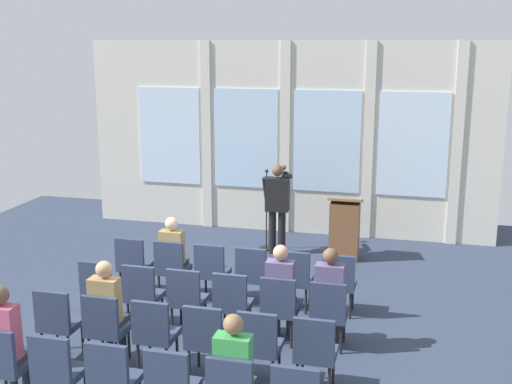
{
  "coord_description": "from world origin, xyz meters",
  "views": [
    {
      "loc": [
        2.57,
        -7.57,
        3.88
      ],
      "look_at": [
        0.04,
        2.45,
        1.45
      ],
      "focal_mm": 45.27,
      "sensor_mm": 36.0,
      "label": 1
    }
  ],
  "objects_px": {
    "audience_r1_c5": "(330,292)",
    "chair_r2_c1": "(105,325)",
    "chair_r0_c5": "(339,280)",
    "chair_r1_c3": "(232,301)",
    "chair_r2_c3": "(206,336)",
    "chair_r3_c1": "(57,368)",
    "lectern": "(344,229)",
    "chair_r2_c4": "(259,343)",
    "chair_r1_c0": "(100,287)",
    "mic_stand": "(266,232)",
    "chair_r1_c5": "(329,310)",
    "chair_r0_c1": "(172,265)",
    "chair_r0_c3": "(253,272)",
    "chair_r0_c0": "(133,262)",
    "chair_r2_c0": "(58,319)",
    "chair_r0_c2": "(212,269)",
    "audience_r0_c1": "(173,252)",
    "audience_r1_c4": "(281,288)",
    "audience_r2_c1": "(107,307)",
    "chair_r3_c0": "(3,361)",
    "audience_r3_c0": "(6,339)",
    "speaker": "(277,202)",
    "chair_r0_c4": "(295,276)",
    "chair_r3_c2": "(112,376)",
    "chair_r1_c2": "(186,296)",
    "chair_r2_c2": "(154,331)",
    "chair_r1_c4": "(279,305)",
    "audience_r3_c4": "(235,369)",
    "chair_r2_c5": "(315,349)",
    "chair_r3_c3": "(171,384)",
    "chair_r1_c1": "(142,292)"
  },
  "relations": [
    {
      "from": "chair_r3_c1",
      "to": "audience_r1_c4",
      "type": "bearing_deg",
      "value": 49.76
    },
    {
      "from": "chair_r1_c0",
      "to": "chair_r1_c4",
      "type": "relative_size",
      "value": 1.0
    },
    {
      "from": "chair_r2_c4",
      "to": "chair_r1_c5",
      "type": "bearing_deg",
      "value": 59.67
    },
    {
      "from": "audience_r0_c1",
      "to": "chair_r3_c2",
      "type": "distance_m",
      "value": 3.43
    },
    {
      "from": "audience_r2_c1",
      "to": "chair_r3_c0",
      "type": "relative_size",
      "value": 1.41
    },
    {
      "from": "mic_stand",
      "to": "chair_r1_c5",
      "type": "relative_size",
      "value": 1.65
    },
    {
      "from": "audience_r1_c5",
      "to": "chair_r2_c4",
      "type": "relative_size",
      "value": 1.43
    },
    {
      "from": "chair_r0_c0",
      "to": "chair_r2_c0",
      "type": "height_order",
      "value": "same"
    },
    {
      "from": "audience_r1_c5",
      "to": "chair_r2_c4",
      "type": "xyz_separation_m",
      "value": [
        -0.64,
        -1.17,
        -0.21
      ]
    },
    {
      "from": "audience_r1_c5",
      "to": "chair_r2_c1",
      "type": "distance_m",
      "value": 2.82
    },
    {
      "from": "chair_r3_c0",
      "to": "audience_r1_c5",
      "type": "bearing_deg",
      "value": 35.33
    },
    {
      "from": "chair_r0_c4",
      "to": "chair_r2_c4",
      "type": "height_order",
      "value": "same"
    },
    {
      "from": "chair_r0_c5",
      "to": "chair_r1_c0",
      "type": "bearing_deg",
      "value": -161.13
    },
    {
      "from": "chair_r3_c0",
      "to": "audience_r3_c4",
      "type": "height_order",
      "value": "audience_r3_c4"
    },
    {
      "from": "chair_r3_c1",
      "to": "lectern",
      "type": "bearing_deg",
      "value": 68.02
    },
    {
      "from": "chair_r0_c2",
      "to": "chair_r2_c0",
      "type": "relative_size",
      "value": 1.0
    },
    {
      "from": "lectern",
      "to": "audience_r1_c4",
      "type": "height_order",
      "value": "audience_r1_c4"
    },
    {
      "from": "chair_r1_c3",
      "to": "chair_r2_c3",
      "type": "xyz_separation_m",
      "value": [
        0.0,
        -1.09,
        0.0
      ]
    },
    {
      "from": "chair_r1_c2",
      "to": "chair_r2_c0",
      "type": "xyz_separation_m",
      "value": [
        -1.28,
        -1.09,
        0.0
      ]
    },
    {
      "from": "speaker",
      "to": "chair_r2_c2",
      "type": "xyz_separation_m",
      "value": [
        -0.46,
        -4.7,
        -0.44
      ]
    },
    {
      "from": "chair_r1_c5",
      "to": "audience_r3_c4",
      "type": "xyz_separation_m",
      "value": [
        -0.64,
        -2.1,
        0.2
      ]
    },
    {
      "from": "chair_r0_c5",
      "to": "audience_r1_c5",
      "type": "bearing_deg",
      "value": -90.0
    },
    {
      "from": "chair_r1_c3",
      "to": "audience_r1_c4",
      "type": "bearing_deg",
      "value": 7.17
    },
    {
      "from": "speaker",
      "to": "chair_r1_c3",
      "type": "relative_size",
      "value": 1.79
    },
    {
      "from": "chair_r1_c5",
      "to": "chair_r3_c0",
      "type": "bearing_deg",
      "value": -145.64
    },
    {
      "from": "chair_r0_c5",
      "to": "chair_r1_c2",
      "type": "relative_size",
      "value": 1.0
    },
    {
      "from": "chair_r0_c5",
      "to": "audience_r3_c0",
      "type": "relative_size",
      "value": 0.69
    },
    {
      "from": "chair_r2_c5",
      "to": "chair_r0_c4",
      "type": "bearing_deg",
      "value": 106.3
    },
    {
      "from": "chair_r0_c3",
      "to": "chair_r3_c1",
      "type": "distance_m",
      "value": 3.52
    },
    {
      "from": "chair_r0_c0",
      "to": "chair_r1_c0",
      "type": "bearing_deg",
      "value": -90.0
    },
    {
      "from": "chair_r2_c1",
      "to": "chair_r3_c2",
      "type": "xyz_separation_m",
      "value": [
        0.64,
        -1.09,
        0.0
      ]
    },
    {
      "from": "chair_r0_c0",
      "to": "chair_r0_c1",
      "type": "distance_m",
      "value": 0.64
    },
    {
      "from": "audience_r1_c5",
      "to": "chair_r3_c1",
      "type": "relative_size",
      "value": 1.43
    },
    {
      "from": "chair_r2_c5",
      "to": "chair_r3_c3",
      "type": "distance_m",
      "value": 1.68
    },
    {
      "from": "chair_r0_c5",
      "to": "audience_r1_c4",
      "type": "height_order",
      "value": "audience_r1_c4"
    },
    {
      "from": "chair_r0_c2",
      "to": "chair_r1_c1",
      "type": "relative_size",
      "value": 1.0
    },
    {
      "from": "chair_r1_c3",
      "to": "chair_r0_c2",
      "type": "bearing_deg",
      "value": 120.33
    },
    {
      "from": "lectern",
      "to": "audience_r1_c4",
      "type": "bearing_deg",
      "value": -96.87
    },
    {
      "from": "chair_r0_c5",
      "to": "chair_r2_c4",
      "type": "height_order",
      "value": "same"
    },
    {
      "from": "chair_r0_c1",
      "to": "chair_r0_c3",
      "type": "relative_size",
      "value": 1.0
    },
    {
      "from": "audience_r0_c1",
      "to": "audience_r2_c1",
      "type": "relative_size",
      "value": 0.97
    },
    {
      "from": "chair_r1_c5",
      "to": "chair_r3_c0",
      "type": "relative_size",
      "value": 1.0
    },
    {
      "from": "audience_r3_c4",
      "to": "chair_r3_c3",
      "type": "bearing_deg",
      "value": -172.79
    },
    {
      "from": "chair_r1_c1",
      "to": "chair_r3_c1",
      "type": "height_order",
      "value": "same"
    },
    {
      "from": "chair_r0_c3",
      "to": "chair_r1_c4",
      "type": "distance_m",
      "value": 1.27
    },
    {
      "from": "chair_r0_c0",
      "to": "audience_r0_c1",
      "type": "xyz_separation_m",
      "value": [
        0.64,
        0.08,
        0.18
      ]
    },
    {
      "from": "chair_r1_c2",
      "to": "chair_r1_c5",
      "type": "distance_m",
      "value": 1.92
    },
    {
      "from": "chair_r0_c0",
      "to": "chair_r1_c0",
      "type": "distance_m",
      "value": 1.09
    },
    {
      "from": "audience_r1_c4",
      "to": "chair_r3_c2",
      "type": "distance_m",
      "value": 2.61
    },
    {
      "from": "chair_r1_c4",
      "to": "chair_r3_c0",
      "type": "height_order",
      "value": "same"
    }
  ]
}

